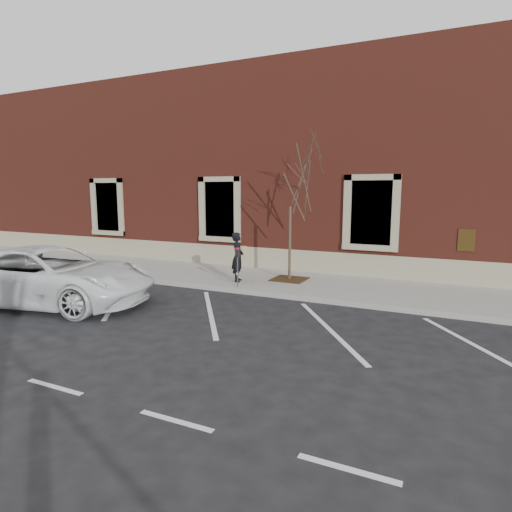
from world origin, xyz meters
The scene contains 10 objects.
ground centered at (0.00, 0.00, 0.00)m, with size 120.00×120.00×0.00m, color #28282B.
sidewalk_near centered at (0.00, 1.75, 0.07)m, with size 40.00×3.50×0.15m, color #AAA7A0.
curb_near centered at (0.00, -0.05, 0.07)m, with size 40.00×0.12×0.15m, color #9E9E99.
parking_stripes centered at (0.00, -2.20, 0.00)m, with size 28.00×4.40×0.01m, color silver, non-canonical shape.
building_civic centered at (0.00, 7.74, 4.00)m, with size 40.00×8.62×8.00m.
man centered at (-0.82, 0.89, 0.97)m, with size 0.60×0.39×1.64m, color black.
parking_meter centered at (-0.44, 0.17, 1.01)m, with size 0.11×0.09×1.24m.
tree_grate centered at (0.65, 1.89, 0.16)m, with size 1.12×1.12×0.03m, color #3D2613.
sapling centered at (0.65, 1.89, 3.31)m, with size 2.71×2.71×4.51m.
white_truck centered at (-4.45, -3.46, 0.81)m, with size 2.69×5.83×1.62m, color white.
Camera 1 is at (5.78, -11.49, 3.17)m, focal length 30.00 mm.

